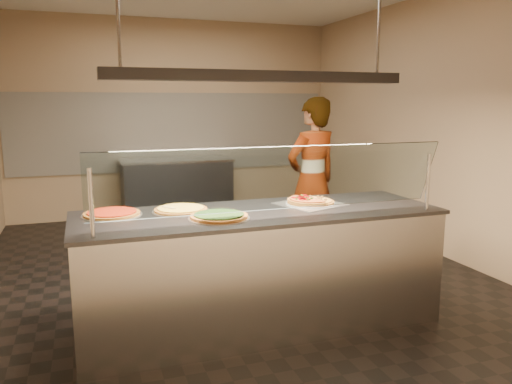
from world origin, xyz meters
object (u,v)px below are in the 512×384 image
object	(u,v)px
pizza_tomato	(112,213)
worker	(312,180)
perforated_tray	(310,203)
prep_table	(177,189)
pizza_cheese	(181,209)
serving_counter	(260,268)
pizza_spinach	(219,216)
half_pizza_sausage	(320,200)
pizza_spatula	(176,208)
half_pizza_pepperoni	(300,201)
sneeze_guard	(276,180)
heat_lamp_housing	(260,76)

from	to	relation	value
pizza_tomato	worker	distance (m)	2.48
perforated_tray	prep_table	size ratio (longest dim) A/B	0.37
pizza_cheese	prep_table	world-z (taller)	pizza_cheese
serving_counter	pizza_tomato	bearing A→B (deg)	168.45
pizza_spinach	serving_counter	bearing A→B (deg)	21.40
half_pizza_sausage	worker	distance (m)	1.37
pizza_spatula	worker	xyz separation A→B (m)	(1.72, 1.19, -0.05)
half_pizza_pepperoni	worker	xyz separation A→B (m)	(0.72, 1.27, -0.06)
perforated_tray	pizza_spatula	world-z (taller)	pizza_spatula
pizza_spinach	pizza_tomato	size ratio (longest dim) A/B	1.01
pizza_tomato	pizza_spatula	distance (m)	0.48
pizza_tomato	half_pizza_pepperoni	bearing A→B (deg)	-4.55
pizza_spinach	half_pizza_pepperoni	bearing A→B (deg)	18.26
pizza_tomato	pizza_spatula	world-z (taller)	pizza_spatula
pizza_cheese	pizza_spinach	bearing A→B (deg)	-57.27
half_pizza_sausage	pizza_tomato	xyz separation A→B (m)	(-1.67, 0.12, -0.01)
pizza_spinach	pizza_cheese	size ratio (longest dim) A/B	1.02
perforated_tray	pizza_spatula	distance (m)	1.10
pizza_cheese	sneeze_guard	bearing A→B (deg)	-42.62
half_pizza_pepperoni	pizza_tomato	xyz separation A→B (m)	(-1.48, 0.12, -0.02)
pizza_tomato	worker	xyz separation A→B (m)	(2.20, 1.15, -0.04)
sneeze_guard	prep_table	size ratio (longest dim) A/B	1.60
pizza_spatula	half_pizza_pepperoni	bearing A→B (deg)	-4.22
sneeze_guard	pizza_spatula	distance (m)	0.85
pizza_spatula	prep_table	world-z (taller)	pizza_spatula
pizza_tomato	prep_table	distance (m)	3.78
perforated_tray	pizza_cheese	distance (m)	1.07
serving_counter	half_pizza_sausage	xyz separation A→B (m)	(0.57, 0.11, 0.49)
sneeze_guard	pizza_spinach	bearing A→B (deg)	151.39
sneeze_guard	pizza_spatula	bearing A→B (deg)	139.72
serving_counter	prep_table	size ratio (longest dim) A/B	1.75
serving_counter	worker	xyz separation A→B (m)	(1.10, 1.37, 0.44)
pizza_cheese	heat_lamp_housing	bearing A→B (deg)	-18.28
half_pizza_pepperoni	pizza_tomato	bearing A→B (deg)	175.45
half_pizza_pepperoni	prep_table	xyz separation A→B (m)	(-0.36, 3.69, -0.50)
pizza_spatula	half_pizza_sausage	bearing A→B (deg)	-3.53
pizza_spatula	worker	world-z (taller)	worker
pizza_cheese	worker	bearing A→B (deg)	35.04
pizza_tomato	pizza_spatula	size ratio (longest dim) A/B	1.67
pizza_cheese	heat_lamp_housing	distance (m)	1.18
prep_table	perforated_tray	bearing A→B (deg)	-83.05
serving_counter	pizza_spinach	world-z (taller)	pizza_spinach
half_pizza_pepperoni	pizza_spinach	distance (m)	0.79
heat_lamp_housing	half_pizza_pepperoni	bearing A→B (deg)	15.20
serving_counter	perforated_tray	xyz separation A→B (m)	(0.48, 0.10, 0.47)
perforated_tray	worker	xyz separation A→B (m)	(0.62, 1.27, -0.03)
heat_lamp_housing	pizza_cheese	bearing A→B (deg)	161.72
pizza_spinach	prep_table	size ratio (longest dim) A/B	0.28
worker	pizza_cheese	bearing A→B (deg)	19.49
pizza_cheese	worker	size ratio (longest dim) A/B	0.24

